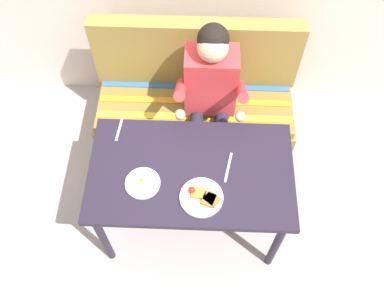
{
  "coord_description": "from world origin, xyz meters",
  "views": [
    {
      "loc": [
        0.05,
        -1.2,
        2.91
      ],
      "look_at": [
        0.0,
        0.15,
        0.72
      ],
      "focal_mm": 39.95,
      "sensor_mm": 36.0,
      "label": 1
    }
  ],
  "objects_px": {
    "couch": "(195,108)",
    "plate_breakfast": "(202,197)",
    "plate_eggs": "(143,183)",
    "knife": "(228,167)",
    "table": "(191,177)",
    "fork": "(119,129)",
    "person": "(211,91)"
  },
  "relations": [
    {
      "from": "couch",
      "to": "plate_breakfast",
      "type": "relative_size",
      "value": 5.87
    },
    {
      "from": "plate_eggs",
      "to": "knife",
      "type": "distance_m",
      "value": 0.5
    },
    {
      "from": "table",
      "to": "fork",
      "type": "distance_m",
      "value": 0.54
    },
    {
      "from": "plate_eggs",
      "to": "plate_breakfast",
      "type": "bearing_deg",
      "value": -12.93
    },
    {
      "from": "couch",
      "to": "plate_breakfast",
      "type": "xyz_separation_m",
      "value": [
        0.07,
        -0.94,
        0.41
      ]
    },
    {
      "from": "person",
      "to": "plate_breakfast",
      "type": "distance_m",
      "value": 0.77
    },
    {
      "from": "person",
      "to": "fork",
      "type": "bearing_deg",
      "value": -150.42
    },
    {
      "from": "plate_breakfast",
      "to": "fork",
      "type": "height_order",
      "value": "plate_breakfast"
    },
    {
      "from": "person",
      "to": "table",
      "type": "bearing_deg",
      "value": -100.04
    },
    {
      "from": "table",
      "to": "plate_eggs",
      "type": "xyz_separation_m",
      "value": [
        -0.27,
        -0.1,
        0.09
      ]
    },
    {
      "from": "table",
      "to": "fork",
      "type": "bearing_deg",
      "value": 149.05
    },
    {
      "from": "knife",
      "to": "person",
      "type": "bearing_deg",
      "value": 112.47
    },
    {
      "from": "plate_breakfast",
      "to": "fork",
      "type": "xyz_separation_m",
      "value": [
        -0.52,
        0.45,
        -0.01
      ]
    },
    {
      "from": "plate_breakfast",
      "to": "knife",
      "type": "distance_m",
      "value": 0.25
    },
    {
      "from": "table",
      "to": "plate_breakfast",
      "type": "height_order",
      "value": "plate_breakfast"
    },
    {
      "from": "couch",
      "to": "person",
      "type": "bearing_deg",
      "value": -59.17
    },
    {
      "from": "plate_eggs",
      "to": "fork",
      "type": "height_order",
      "value": "plate_eggs"
    },
    {
      "from": "table",
      "to": "couch",
      "type": "distance_m",
      "value": 0.83
    },
    {
      "from": "plate_eggs",
      "to": "knife",
      "type": "relative_size",
      "value": 1.01
    },
    {
      "from": "person",
      "to": "knife",
      "type": "bearing_deg",
      "value": -78.66
    },
    {
      "from": "person",
      "to": "plate_eggs",
      "type": "bearing_deg",
      "value": -118.74
    },
    {
      "from": "table",
      "to": "plate_breakfast",
      "type": "bearing_deg",
      "value": -68.11
    },
    {
      "from": "table",
      "to": "person",
      "type": "relative_size",
      "value": 0.99
    },
    {
      "from": "person",
      "to": "plate_breakfast",
      "type": "height_order",
      "value": "person"
    },
    {
      "from": "plate_breakfast",
      "to": "couch",
      "type": "bearing_deg",
      "value": 94.29
    },
    {
      "from": "table",
      "to": "person",
      "type": "xyz_separation_m",
      "value": [
        0.1,
        0.59,
        0.09
      ]
    },
    {
      "from": "plate_breakfast",
      "to": "plate_eggs",
      "type": "bearing_deg",
      "value": 167.07
    },
    {
      "from": "couch",
      "to": "plate_breakfast",
      "type": "bearing_deg",
      "value": -85.71
    },
    {
      "from": "table",
      "to": "knife",
      "type": "relative_size",
      "value": 6.0
    },
    {
      "from": "person",
      "to": "plate_eggs",
      "type": "relative_size",
      "value": 6.0
    },
    {
      "from": "couch",
      "to": "fork",
      "type": "relative_size",
      "value": 8.47
    },
    {
      "from": "plate_breakfast",
      "to": "fork",
      "type": "bearing_deg",
      "value": 139.51
    }
  ]
}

